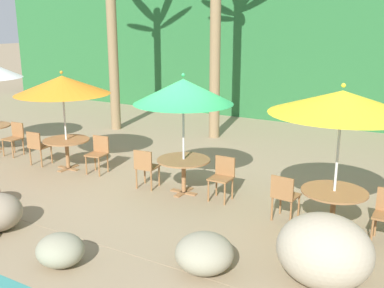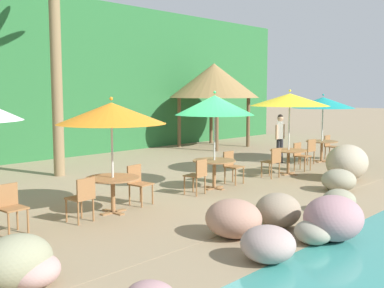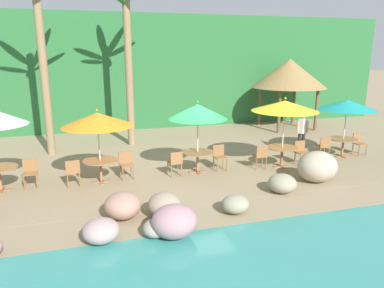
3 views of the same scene
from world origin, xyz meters
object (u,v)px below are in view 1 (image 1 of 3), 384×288
Objects in this scene: chair_green_seaward at (223,175)px; chair_green_inland at (146,166)px; chair_yellow_inland at (284,194)px; umbrella_orange at (62,85)px; chair_orange_inland at (37,145)px; chair_orange_seaward at (99,152)px; umbrella_green at (183,91)px; dining_table_green at (184,165)px; dining_table_yellow at (334,198)px; chair_white_seaward at (15,136)px; umbrella_yellow at (342,102)px; dining_table_orange at (67,145)px.

chair_green_inland is at bearing -170.00° from chair_green_seaward.
chair_green_inland is at bearing 178.22° from chair_yellow_inland.
chair_orange_inland is at bearing -169.06° from umbrella_orange.
chair_green_inland is (1.60, -0.33, 0.00)m from chair_orange_seaward.
dining_table_green is (0.00, -0.00, -1.52)m from umbrella_green.
chair_orange_inland is 7.23m from dining_table_yellow.
umbrella_orange is 3.27m from umbrella_green.
umbrella_yellow is (8.49, -0.40, 1.72)m from chair_white_seaward.
chair_white_seaward is 1.00× the size of chair_green_inland.
umbrella_orange is 1.43m from dining_table_orange.
dining_table_green is 3.53m from umbrella_yellow.
umbrella_green reaches higher than dining_table_green.
chair_green_inland is (3.27, 0.03, 0.00)m from chair_orange_inland.
umbrella_yellow is at bearing -4.87° from umbrella_green.
chair_white_seaward is at bearing 177.32° from dining_table_yellow.
dining_table_orange is 0.43× the size of umbrella_yellow.
umbrella_yellow is at bearing -0.39° from chair_orange_inland.
chair_green_seaward is at bearing -0.56° from chair_orange_seaward.
dining_table_green is at bearing 172.78° from chair_yellow_inland.
chair_yellow_inland is at bearing -15.50° from chair_green_seaward.
dining_table_yellow is (3.12, -0.27, -1.52)m from umbrella_green.
dining_table_yellow is (7.23, -0.05, 0.10)m from chair_orange_inland.
dining_table_green is (3.27, 0.05, 0.00)m from dining_table_orange.
dining_table_green is 1.26× the size of chair_green_inland.
chair_yellow_inland reaches higher than dining_table_orange.
umbrella_yellow is (6.39, -0.21, 0.19)m from umbrella_orange.
chair_orange_seaward is at bearing 175.84° from dining_table_yellow.
umbrella_orange is 2.73× the size of chair_green_inland.
chair_white_seaward is 0.34× the size of umbrella_yellow.
dining_table_yellow is at bearing 0.00° from umbrella_yellow.
chair_green_seaward reaches higher than dining_table_orange.
umbrella_green reaches higher than dining_table_yellow.
chair_orange_inland is at bearing -176.27° from chair_green_seaward.
dining_table_yellow is (6.39, -0.21, 0.00)m from dining_table_orange.
chair_yellow_inland is at bearing -1.78° from chair_green_inland.
umbrella_orange is 2.88m from chair_green_inland.
chair_white_seaward is at bearing 178.60° from dining_table_green.
umbrella_yellow reaches higher than chair_orange_seaward.
chair_orange_inland reaches higher than dining_table_orange.
chair_yellow_inland is (-0.85, -0.02, -1.72)m from umbrella_yellow.
umbrella_yellow is (3.12, -0.27, 0.10)m from umbrella_green.
chair_yellow_inland is at bearing -7.22° from dining_table_green.
chair_yellow_inland is at bearing -7.22° from umbrella_green.
dining_table_green is (5.37, -0.13, 0.10)m from chair_white_seaward.
umbrella_orange is at bearing -179.04° from dining_table_green.
umbrella_orange is 2.73× the size of chair_orange_seaward.
chair_green_inland is (-0.83, -0.19, -0.10)m from dining_table_green.
chair_orange_seaward is 1.63m from chair_green_inland.
chair_green_inland is at bearing -11.60° from chair_orange_seaward.
dining_table_orange is 1.26× the size of chair_orange_seaward.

